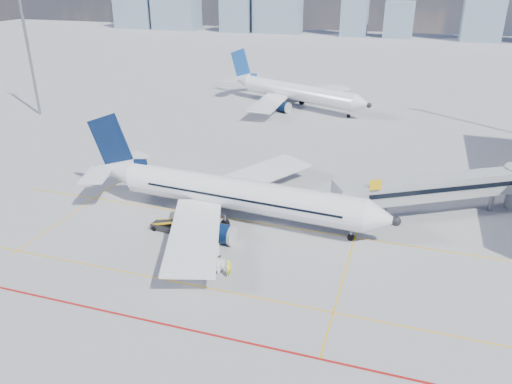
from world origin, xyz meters
TOP-DOWN VIEW (x-y plane):
  - ground at (0.00, 0.00)m, footprint 420.00×420.00m
  - apron_markings at (-0.58, -3.91)m, footprint 90.00×35.12m
  - jet_bridge at (23.51, 16.91)m, footprint 23.55×15.78m
  - floodlight_mast_nw at (-55.00, 40.00)m, footprint 3.20×0.61m
  - distant_skyline at (-10.04, 190.00)m, footprint 250.07×13.95m
  - main_aircraft at (-1.28, 8.32)m, footprint 39.46×34.35m
  - second_aircraft at (-6.90, 62.51)m, footprint 35.48×29.95m
  - baggage_tug at (0.94, -2.80)m, footprint 2.64×1.89m
  - cargo_dolly at (-0.45, -1.00)m, footprint 3.49×2.24m
  - belt_loader at (-6.44, 2.98)m, footprint 5.91×1.91m
  - ramp_worker at (3.32, -3.65)m, footprint 0.58×0.76m

SIDE VIEW (x-z plane):
  - ground at x=0.00m, z-range 0.00..0.00m
  - apron_markings at x=-0.58m, z-range 0.00..0.01m
  - belt_loader at x=-6.44m, z-range -0.58..1.81m
  - baggage_tug at x=0.94m, z-range -0.04..1.65m
  - ramp_worker at x=3.32m, z-range 0.00..1.88m
  - cargo_dolly at x=-0.45m, z-range 0.09..1.86m
  - main_aircraft at x=-1.28m, z-range -2.54..8.98m
  - second_aircraft at x=-6.90m, z-range -2.26..8.71m
  - jet_bridge at x=23.51m, z-range 0.59..6.89m
  - distant_skyline at x=-10.04m, z-range -3.54..27.66m
  - floodlight_mast_nw at x=-55.00m, z-range 0.86..26.31m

